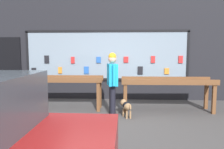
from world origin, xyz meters
The scene contains 6 objects.
ground_plane centered at (0.00, 0.00, 0.00)m, with size 40.00×40.00×0.00m, color #474444.
shopfront_facade centered at (-0.06, 2.39, 1.67)m, with size 8.86×0.29×3.38m.
display_table_left centered at (-1.52, 0.95, 0.75)m, with size 2.51×0.60×0.94m.
display_table_right centered at (1.51, 0.95, 0.73)m, with size 2.52×0.72×0.91m.
person_browsing centered at (0.03, 0.49, 0.92)m, with size 0.31×0.63×1.60m.
small_dog centered at (0.39, 0.31, 0.29)m, with size 0.32×0.55×0.41m.
Camera 1 is at (0.34, -5.00, 1.65)m, focal length 35.00 mm.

